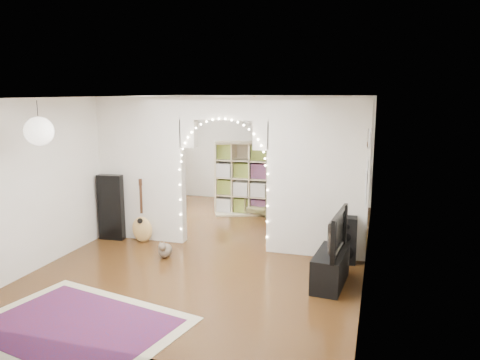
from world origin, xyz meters
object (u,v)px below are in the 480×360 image
(media_console, at_px, (330,268))
(bookcase, at_px, (251,178))
(dining_chair_left, at_px, (262,202))
(dining_chair_right, at_px, (290,215))
(acoustic_guitar, at_px, (142,219))
(floor_speaker, at_px, (347,240))
(dining_table, at_px, (301,184))

(media_console, bearing_deg, bookcase, 126.19)
(dining_chair_left, bearing_deg, media_console, -46.58)
(media_console, relative_size, dining_chair_right, 1.67)
(acoustic_guitar, height_order, dining_chair_right, acoustic_guitar)
(dining_chair_left, bearing_deg, bookcase, -157.91)
(bookcase, relative_size, dining_chair_left, 2.71)
(floor_speaker, distance_m, dining_table, 3.28)
(acoustic_guitar, distance_m, dining_table, 3.91)
(dining_table, bearing_deg, dining_chair_left, -148.10)
(floor_speaker, distance_m, bookcase, 3.52)
(bookcase, distance_m, dining_table, 1.17)
(acoustic_guitar, xyz_separation_m, dining_table, (2.49, 3.01, 0.23))
(bookcase, xyz_separation_m, dining_chair_right, (1.07, -0.87, -0.57))
(bookcase, bearing_deg, floor_speaker, -70.02)
(acoustic_guitar, relative_size, media_console, 1.03)
(acoustic_guitar, relative_size, dining_table, 0.80)
(acoustic_guitar, bearing_deg, dining_chair_left, 34.76)
(dining_table, xyz_separation_m, dining_chair_left, (-0.83, -0.40, -0.40))
(media_console, xyz_separation_m, dining_chair_left, (-1.94, 3.60, 0.03))
(media_console, bearing_deg, dining_chair_right, 117.15)
(dining_chair_right, bearing_deg, media_console, -70.51)
(bookcase, bearing_deg, dining_table, -0.68)
(bookcase, distance_m, dining_chair_right, 1.49)
(bookcase, xyz_separation_m, dining_chair_left, (0.25, 0.03, -0.56))
(acoustic_guitar, bearing_deg, dining_table, 27.54)
(floor_speaker, xyz_separation_m, media_console, (-0.16, -0.98, -0.14))
(acoustic_guitar, bearing_deg, dining_chair_right, 11.73)
(floor_speaker, bearing_deg, dining_chair_left, 125.36)
(dining_chair_left, bearing_deg, dining_chair_right, -32.42)
(dining_table, distance_m, dining_chair_right, 1.36)
(acoustic_guitar, relative_size, dining_chair_right, 1.71)
(floor_speaker, xyz_separation_m, dining_chair_right, (-1.28, 1.71, -0.12))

